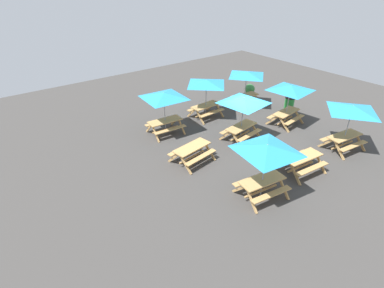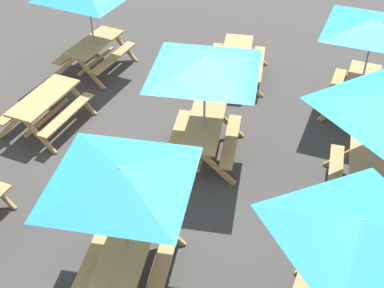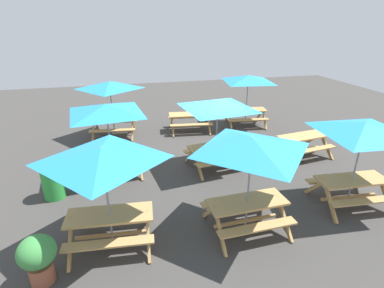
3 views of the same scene
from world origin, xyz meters
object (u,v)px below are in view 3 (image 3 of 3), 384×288
object	(u,v)px
picnic_table_1	(302,141)
picnic_table_5	(251,152)
picnic_table_4	(110,89)
potted_plant_0	(38,257)
picnic_table_7	(363,134)
trash_bin_green	(53,181)
picnic_table_2	(103,162)
picnic_table_8	(248,82)
picnic_table_3	(218,109)
picnic_table_6	(107,114)
picnic_table_0	(190,118)

from	to	relation	value
picnic_table_1	picnic_table_5	xyz separation A→B (m)	(-3.59, -3.33, 1.43)
picnic_table_4	picnic_table_5	bearing A→B (deg)	-59.71
potted_plant_0	picnic_table_7	bearing A→B (deg)	6.21
picnic_table_1	trash_bin_green	world-z (taller)	trash_bin_green
picnic_table_5	picnic_table_7	world-z (taller)	same
picnic_table_2	picnic_table_8	xyz separation A→B (m)	(5.98, 6.66, 0.00)
picnic_table_2	potted_plant_0	distance (m)	2.03
picnic_table_8	potted_plant_0	distance (m)	10.47
picnic_table_3	trash_bin_green	distance (m)	5.15
picnic_table_5	picnic_table_8	bearing A→B (deg)	64.40
picnic_table_6	picnic_table_8	distance (m)	6.87
potted_plant_0	picnic_table_5	bearing A→B (deg)	6.75
trash_bin_green	picnic_table_7	bearing A→B (deg)	-16.50
picnic_table_0	picnic_table_4	size ratio (longest dim) A/B	0.83
picnic_table_4	picnic_table_5	size ratio (longest dim) A/B	1.00
picnic_table_5	picnic_table_1	bearing A→B (deg)	40.56
picnic_table_4	potted_plant_0	xyz separation A→B (m)	(-1.38, -7.46, -1.40)
picnic_table_6	picnic_table_7	world-z (taller)	same
picnic_table_7	trash_bin_green	xyz separation A→B (m)	(-7.60, 2.25, -1.49)
potted_plant_0	trash_bin_green	bearing A→B (deg)	95.02
picnic_table_7	picnic_table_8	world-z (taller)	same
picnic_table_5	trash_bin_green	distance (m)	5.43
picnic_table_3	trash_bin_green	world-z (taller)	picnic_table_3
picnic_table_0	potted_plant_0	size ratio (longest dim) A/B	1.94
potted_plant_0	picnic_table_0	bearing A→B (deg)	57.90
picnic_table_0	picnic_table_8	distance (m)	3.00
picnic_table_3	picnic_table_8	xyz separation A→B (m)	(2.64, 3.69, 0.00)
trash_bin_green	picnic_table_2	bearing A→B (deg)	-56.16
picnic_table_4	picnic_table_5	distance (m)	7.54
picnic_table_2	picnic_table_4	world-z (taller)	same
picnic_table_6	picnic_table_2	bearing A→B (deg)	-97.11
picnic_table_7	trash_bin_green	world-z (taller)	picnic_table_7
picnic_table_1	picnic_table_4	xyz separation A→B (m)	(-6.50, 3.62, 1.43)
picnic_table_8	trash_bin_green	xyz separation A→B (m)	(-7.52, -4.37, -1.49)
picnic_table_4	potted_plant_0	size ratio (longest dim) A/B	2.33
picnic_table_2	picnic_table_5	xyz separation A→B (m)	(3.02, -0.25, 0.00)
picnic_table_4	picnic_table_6	size ratio (longest dim) A/B	0.83
picnic_table_3	picnic_table_8	bearing A→B (deg)	47.02
picnic_table_0	picnic_table_7	size ratio (longest dim) A/B	0.69
picnic_table_5	potted_plant_0	bearing A→B (deg)	-175.61
picnic_table_7	picnic_table_4	bearing A→B (deg)	136.25
picnic_table_0	picnic_table_4	xyz separation A→B (m)	(-3.24, 0.11, 1.43)
picnic_table_5	potted_plant_0	distance (m)	4.54
picnic_table_0	picnic_table_5	distance (m)	7.00
trash_bin_green	potted_plant_0	size ratio (longest dim) A/B	0.98
picnic_table_2	picnic_table_5	world-z (taller)	same
picnic_table_0	picnic_table_5	size ratio (longest dim) A/B	0.83
picnic_table_0	trash_bin_green	size ratio (longest dim) A/B	1.98
picnic_table_0	picnic_table_3	bearing A→B (deg)	-83.37
picnic_table_0	picnic_table_1	size ratio (longest dim) A/B	0.99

